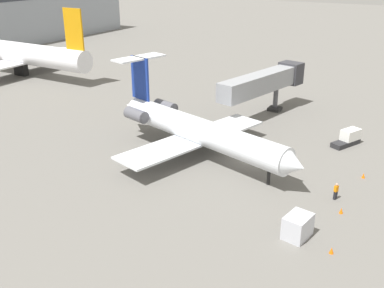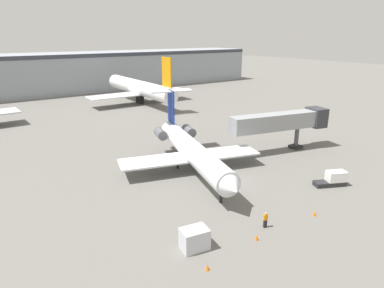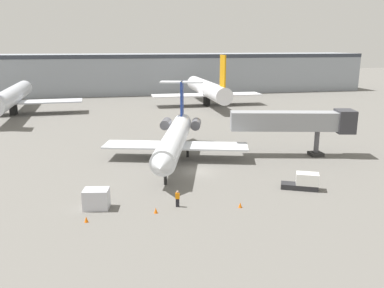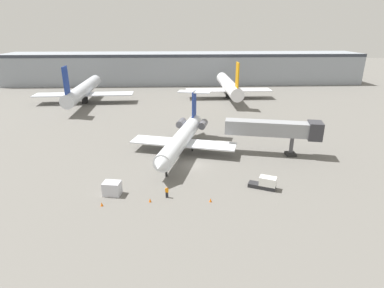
{
  "view_description": "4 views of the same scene",
  "coord_description": "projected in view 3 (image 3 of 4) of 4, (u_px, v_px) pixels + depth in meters",
  "views": [
    {
      "loc": [
        -43.27,
        -17.74,
        21.11
      ],
      "look_at": [
        -4.5,
        4.81,
        2.51
      ],
      "focal_mm": 41.93,
      "sensor_mm": 36.0,
      "label": 1
    },
    {
      "loc": [
        -27.29,
        -30.93,
        18.47
      ],
      "look_at": [
        -1.04,
        6.73,
        3.54
      ],
      "focal_mm": 31.65,
      "sensor_mm": 36.0,
      "label": 2
    },
    {
      "loc": [
        -10.21,
        -47.0,
        15.61
      ],
      "look_at": [
        -0.4,
        1.21,
        3.28
      ],
      "focal_mm": 37.24,
      "sensor_mm": 36.0,
      "label": 3
    },
    {
      "loc": [
        -2.44,
        -49.02,
        22.39
      ],
      "look_at": [
        -0.18,
        2.36,
        3.07
      ],
      "focal_mm": 28.93,
      "sensor_mm": 36.0,
      "label": 4
    }
  ],
  "objects": [
    {
      "name": "ground_plane",
      "position": [
        197.0,
        172.0,
        50.46
      ],
      "size": [
        400.0,
        400.0,
        0.1
      ],
      "primitive_type": "cube",
      "color": "#66635E"
    },
    {
      "name": "regional_jet",
      "position": [
        175.0,
        137.0,
        54.93
      ],
      "size": [
        20.45,
        27.15,
        9.94
      ],
      "color": "silver",
      "rests_on": "ground_plane"
    },
    {
      "name": "jet_bridge",
      "position": [
        299.0,
        122.0,
        56.4
      ],
      "size": [
        17.52,
        6.61,
        6.67
      ],
      "color": "gray",
      "rests_on": "ground_plane"
    },
    {
      "name": "ground_crew_marshaller",
      "position": [
        178.0,
        199.0,
        39.2
      ],
      "size": [
        0.47,
        0.39,
        1.69
      ],
      "color": "black",
      "rests_on": "ground_plane"
    },
    {
      "name": "baggage_tug_lead",
      "position": [
        304.0,
        182.0,
        43.92
      ],
      "size": [
        4.22,
        2.95,
        1.9
      ],
      "color": "#262628",
      "rests_on": "ground_plane"
    },
    {
      "name": "cargo_container_uld",
      "position": [
        96.0,
        199.0,
        38.78
      ],
      "size": [
        2.68,
        2.14,
        1.97
      ],
      "color": "silver",
      "rests_on": "ground_plane"
    },
    {
      "name": "traffic_cone_near",
      "position": [
        86.0,
        219.0,
        35.91
      ],
      "size": [
        0.36,
        0.36,
        0.55
      ],
      "color": "orange",
      "rests_on": "ground_plane"
    },
    {
      "name": "traffic_cone_mid",
      "position": [
        156.0,
        210.0,
        37.85
      ],
      "size": [
        0.36,
        0.36,
        0.55
      ],
      "color": "orange",
      "rests_on": "ground_plane"
    },
    {
      "name": "traffic_cone_far",
      "position": [
        240.0,
        205.0,
        39.13
      ],
      "size": [
        0.36,
        0.36,
        0.55
      ],
      "color": "orange",
      "rests_on": "ground_plane"
    },
    {
      "name": "terminal_building",
      "position": [
        142.0,
        73.0,
        131.19
      ],
      "size": [
        148.07,
        18.33,
        12.62
      ],
      "color": "#8C939E",
      "rests_on": "ground_plane"
    },
    {
      "name": "parked_airliner_west_end",
      "position": [
        12.0,
        96.0,
        89.84
      ],
      "size": [
        30.73,
        36.44,
        13.23
      ],
      "color": "silver",
      "rests_on": "ground_plane"
    },
    {
      "name": "parked_airliner_west_mid",
      "position": [
        207.0,
        89.0,
        103.64
      ],
      "size": [
        28.66,
        34.12,
        13.4
      ],
      "color": "white",
      "rests_on": "ground_plane"
    }
  ]
}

